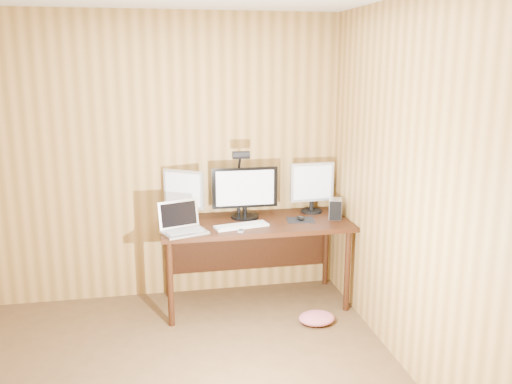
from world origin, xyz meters
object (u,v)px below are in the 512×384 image
object	(u,v)px
laptop	(182,224)
phone	(241,230)
desk	(253,232)
desk_lamp	(240,173)
hard_drive	(335,209)
monitor_left	(184,193)
mouse	(300,218)
monitor_right	(312,186)
keyboard	(241,226)
speaker	(337,209)
monitor_center	(245,192)

from	to	relation	value
laptop	phone	bearing A→B (deg)	-28.19
desk	desk_lamp	world-z (taller)	desk_lamp
desk	desk_lamp	xyz separation A→B (m)	(-0.10, 0.08, 0.52)
desk	hard_drive	xyz separation A→B (m)	(0.70, -0.10, 0.21)
monitor_left	mouse	bearing A→B (deg)	19.29
monitor_left	desk_lamp	xyz separation A→B (m)	(0.48, -0.05, 0.16)
monitor_right	desk_lamp	xyz separation A→B (m)	(-0.66, -0.04, 0.15)
mouse	phone	size ratio (longest dim) A/B	1.09
monitor_right	keyboard	xyz separation A→B (m)	(-0.70, -0.33, -0.23)
desk	monitor_left	world-z (taller)	monitor_left
hard_drive	speaker	world-z (taller)	hard_drive
monitor_left	hard_drive	size ratio (longest dim) A/B	2.37
monitor_right	speaker	bearing A→B (deg)	-37.20
monitor_left	laptop	size ratio (longest dim) A/B	1.06
hard_drive	desk	bearing A→B (deg)	-170.50
monitor_center	speaker	size ratio (longest dim) A/B	5.12
monitor_left	keyboard	distance (m)	0.60
hard_drive	desk_lamp	xyz separation A→B (m)	(-0.81, 0.19, 0.31)
monitor_left	speaker	size ratio (longest dim) A/B	3.82
laptop	phone	distance (m)	0.48
keyboard	laptop	bearing A→B (deg)	172.12
monitor_right	desk_lamp	size ratio (longest dim) A/B	0.71
monitor_left	speaker	bearing A→B (deg)	27.14
monitor_center	phone	bearing A→B (deg)	-103.94
keyboard	desk_lamp	size ratio (longest dim) A/B	0.73
mouse	desk_lamp	distance (m)	0.65
mouse	desk_lamp	size ratio (longest dim) A/B	0.17
desk	desk_lamp	bearing A→B (deg)	141.56
monitor_center	speaker	xyz separation A→B (m)	(0.82, -0.07, -0.18)
desk_lamp	keyboard	bearing A→B (deg)	-96.97
monitor_left	monitor_right	world-z (taller)	monitor_right
desk	mouse	world-z (taller)	mouse
monitor_center	hard_drive	bearing A→B (deg)	-11.93
speaker	mouse	bearing A→B (deg)	-164.71
monitor_center	speaker	bearing A→B (deg)	-4.81
desk	speaker	distance (m)	0.78
monitor_right	keyboard	size ratio (longest dim) A/B	0.97
mouse	desk	bearing A→B (deg)	164.36
mouse	hard_drive	distance (m)	0.32
monitor_right	laptop	bearing A→B (deg)	-166.16
monitor_center	speaker	distance (m)	0.84
monitor_left	phone	size ratio (longest dim) A/B	4.37
keyboard	monitor_center	bearing A→B (deg)	62.20
desk	desk_lamp	size ratio (longest dim) A/B	2.52
monitor_center	desk_lamp	bearing A→B (deg)	154.19
desk_lamp	speaker	bearing A→B (deg)	-5.49
monitor_center	hard_drive	xyz separation A→B (m)	(0.77, -0.17, -0.15)
monitor_left	mouse	xyz separation A→B (m)	(0.98, -0.24, -0.21)
keyboard	speaker	world-z (taller)	speaker
desk	laptop	xyz separation A→B (m)	(-0.63, -0.24, 0.18)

